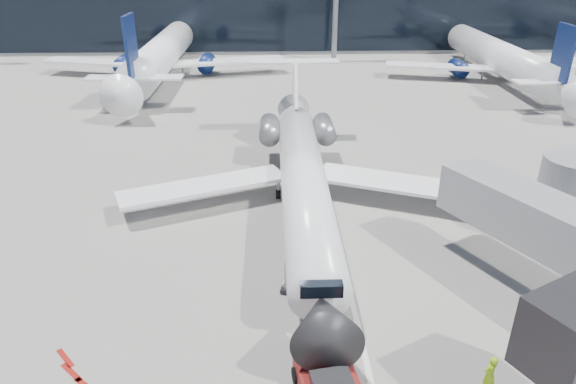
{
  "coord_description": "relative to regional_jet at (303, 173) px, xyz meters",
  "views": [
    {
      "loc": [
        -3.55,
        -22.57,
        14.74
      ],
      "look_at": [
        -2.72,
        2.73,
        2.37
      ],
      "focal_mm": 32.0,
      "sensor_mm": 36.0,
      "label": 1
    }
  ],
  "objects": [
    {
      "name": "ground",
      "position": [
        1.75,
        -5.39,
        -2.31
      ],
      "size": [
        260.0,
        260.0,
        0.0
      ],
      "primitive_type": "plane",
      "color": "slate",
      "rests_on": "ground"
    },
    {
      "name": "apron_centerline",
      "position": [
        1.75,
        -3.39,
        -2.31
      ],
      "size": [
        0.25,
        40.0,
        0.01
      ],
      "primitive_type": "cube",
      "color": "silver",
      "rests_on": "ground"
    },
    {
      "name": "jet_bridge",
      "position": [
        11.55,
        -8.4,
        0.7
      ],
      "size": [
        10.03,
        15.2,
        4.9
      ],
      "color": "#999DA1",
      "rests_on": "ground"
    },
    {
      "name": "regional_jet",
      "position": [
        0.0,
        0.0,
        0.0
      ],
      "size": [
        22.41,
        27.64,
        6.92
      ],
      "color": "white",
      "rests_on": "ground"
    },
    {
      "name": "ramp_worker",
      "position": [
        5.88,
        -14.57,
        -1.5
      ],
      "size": [
        0.7,
        0.59,
        1.62
      ],
      "primitive_type": "imported",
      "rotation": [
        0.0,
        0.0,
        3.55
      ],
      "color": "#B4FD1A",
      "rests_on": "ground"
    },
    {
      "name": "uld_container",
      "position": [
        -0.44,
        -8.11,
        -1.43
      ],
      "size": [
        2.2,
        1.98,
        1.78
      ],
      "rotation": [
        0.0,
        0.0,
        -0.22
      ],
      "color": "black",
      "rests_on": "ground"
    },
    {
      "name": "bg_airliner_1",
      "position": [
        -14.72,
        35.57,
        3.22
      ],
      "size": [
        34.21,
        36.22,
        11.07
      ],
      "primitive_type": null,
      "color": "white",
      "rests_on": "ground"
    },
    {
      "name": "bg_airliner_2",
      "position": [
        25.1,
        32.51,
        2.73
      ],
      "size": [
        31.18,
        33.02,
        10.09
      ],
      "primitive_type": null,
      "color": "white",
      "rests_on": "ground"
    }
  ]
}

